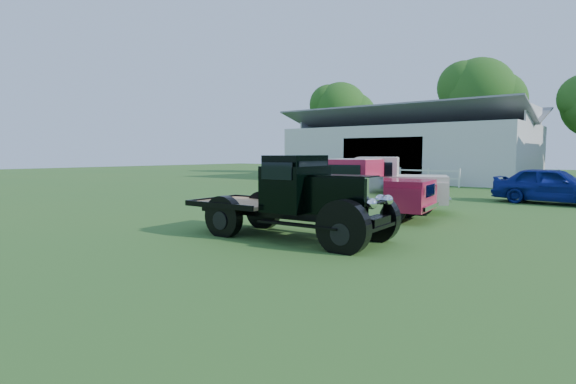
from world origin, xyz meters
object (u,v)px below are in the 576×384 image
Objects in this scene: white_pickup at (375,185)px; misc_car_blue at (553,185)px; red_pickup at (351,188)px; vintage_flatbed at (292,197)px.

white_pickup reaches higher than misc_car_blue.
misc_car_blue is at bearing 53.72° from red_pickup.
white_pickup is at bearing 86.13° from red_pickup.
vintage_flatbed is 6.27m from white_pickup.
vintage_flatbed reaches higher than white_pickup.
vintage_flatbed is 4.28m from red_pickup.
vintage_flatbed is 13.57m from misc_car_blue.
red_pickup is at bearing 96.65° from vintage_flatbed.
vintage_flatbed is 0.97× the size of red_pickup.
white_pickup is at bearing 147.34° from misc_car_blue.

